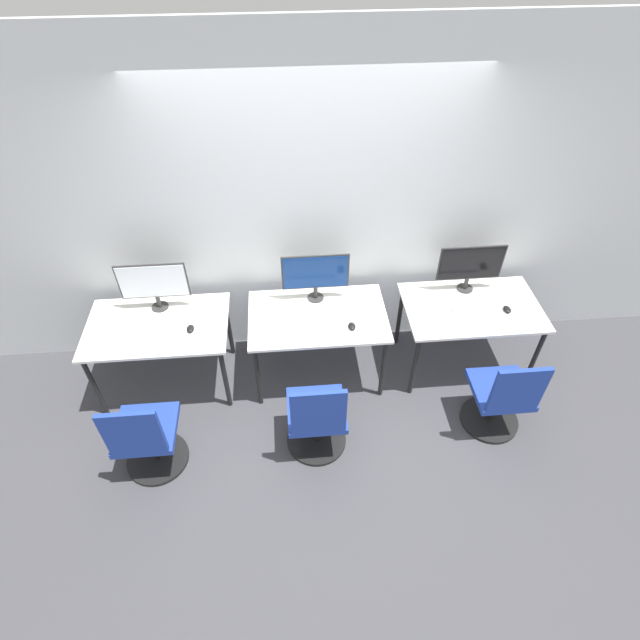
# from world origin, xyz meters

# --- Properties ---
(ground_plane) EXTENTS (20.00, 20.00, 0.00)m
(ground_plane) POSITION_xyz_m (0.00, 0.00, 0.00)
(ground_plane) COLOR #3D3D42
(wall_back) EXTENTS (12.00, 0.05, 2.80)m
(wall_back) POSITION_xyz_m (0.00, 0.85, 1.40)
(wall_back) COLOR silver
(wall_back) RESTS_ON ground_plane
(desk_left) EXTENTS (1.15, 0.72, 0.71)m
(desk_left) POSITION_xyz_m (-1.32, 0.36, 0.63)
(desk_left) COLOR silver
(desk_left) RESTS_ON ground_plane
(monitor_left) EXTENTS (0.56, 0.14, 0.45)m
(monitor_left) POSITION_xyz_m (-1.32, 0.58, 0.97)
(monitor_left) COLOR #2D2D2D
(monitor_left) RESTS_ON desk_left
(keyboard_left) EXTENTS (0.40, 0.13, 0.02)m
(keyboard_left) POSITION_xyz_m (-1.32, 0.28, 0.72)
(keyboard_left) COLOR silver
(keyboard_left) RESTS_ON desk_left
(mouse_left) EXTENTS (0.06, 0.09, 0.03)m
(mouse_left) POSITION_xyz_m (-1.04, 0.28, 0.72)
(mouse_left) COLOR black
(mouse_left) RESTS_ON desk_left
(office_chair_left) EXTENTS (0.48, 0.48, 0.88)m
(office_chair_left) POSITION_xyz_m (-1.34, -0.50, 0.36)
(office_chair_left) COLOR black
(office_chair_left) RESTS_ON ground_plane
(desk_center) EXTENTS (1.15, 0.72, 0.71)m
(desk_center) POSITION_xyz_m (0.00, 0.36, 0.63)
(desk_center) COLOR silver
(desk_center) RESTS_ON ground_plane
(monitor_center) EXTENTS (0.56, 0.14, 0.45)m
(monitor_center) POSITION_xyz_m (0.00, 0.58, 0.97)
(monitor_center) COLOR #2D2D2D
(monitor_center) RESTS_ON desk_center
(keyboard_center) EXTENTS (0.40, 0.13, 0.02)m
(keyboard_center) POSITION_xyz_m (0.00, 0.21, 0.72)
(keyboard_center) COLOR silver
(keyboard_center) RESTS_ON desk_center
(mouse_center) EXTENTS (0.06, 0.09, 0.03)m
(mouse_center) POSITION_xyz_m (0.26, 0.19, 0.72)
(mouse_center) COLOR black
(mouse_center) RESTS_ON desk_center
(office_chair_center) EXTENTS (0.48, 0.48, 0.88)m
(office_chair_center) POSITION_xyz_m (-0.07, -0.44, 0.36)
(office_chair_center) COLOR black
(office_chair_center) RESTS_ON ground_plane
(desk_right) EXTENTS (1.15, 0.72, 0.71)m
(desk_right) POSITION_xyz_m (1.32, 0.36, 0.63)
(desk_right) COLOR silver
(desk_right) RESTS_ON ground_plane
(monitor_right) EXTENTS (0.56, 0.14, 0.45)m
(monitor_right) POSITION_xyz_m (1.32, 0.59, 0.97)
(monitor_right) COLOR #2D2D2D
(monitor_right) RESTS_ON desk_right
(keyboard_right) EXTENTS (0.40, 0.13, 0.02)m
(keyboard_right) POSITION_xyz_m (1.32, 0.28, 0.72)
(keyboard_right) COLOR silver
(keyboard_right) RESTS_ON desk_right
(mouse_right) EXTENTS (0.06, 0.09, 0.03)m
(mouse_right) POSITION_xyz_m (1.59, 0.28, 0.72)
(mouse_right) COLOR black
(mouse_right) RESTS_ON desk_right
(office_chair_right) EXTENTS (0.48, 0.48, 0.88)m
(office_chair_right) POSITION_xyz_m (1.39, -0.37, 0.36)
(office_chair_right) COLOR black
(office_chair_right) RESTS_ON ground_plane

